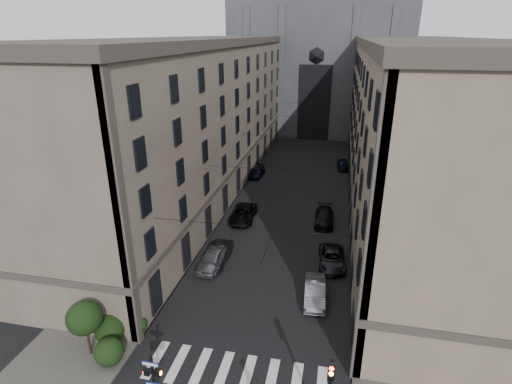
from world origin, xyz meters
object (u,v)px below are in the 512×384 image
Objects in this scene: pedestrian_signal_left at (153,380)px; car_right_midfar at (324,217)px; car_left_midnear at (218,254)px; car_right_far at (343,164)px; car_left_midfar at (243,214)px; car_right_near at (315,292)px; car_right_midnear at (332,258)px; car_left_near at (213,258)px; gothic_tower at (321,41)px; car_left_far at (256,172)px.

pedestrian_signal_left is 0.81× the size of car_right_midfar.
car_left_midnear is 1.11× the size of car_right_far.
car_left_midfar is 1.18× the size of car_right_near.
car_left_near is at bearing -171.17° from car_right_midnear.
car_left_midnear is at bearing 153.45° from car_right_near.
car_right_midnear is (10.31, 2.40, -0.11)m from car_left_near.
car_right_far is at bearing 60.67° from car_left_midfar.
car_left_near is (-4.99, -58.67, -17.01)m from gothic_tower.
car_right_midnear is at bearing -96.90° from car_right_far.
car_left_near is 1.11× the size of car_right_far.
car_left_near is 9.66m from car_right_near.
car_left_midnear reaches higher than car_right_far.
car_left_far is at bearing 107.09° from car_right_near.
gothic_tower is 38.89m from car_left_far.
pedestrian_signal_left is 39.24m from car_left_far.
car_left_far is 0.91× the size of car_right_midfar.
car_left_midfar is 15.47m from car_right_near.
car_right_midfar is at bearing -84.98° from gothic_tower.
car_right_near reaches higher than car_left_far.
car_right_midnear is 8.51m from car_right_midfar.
car_right_midfar is 19.67m from car_right_far.
pedestrian_signal_left reaches higher than car_left_midnear.
car_left_midfar is at bearing -95.39° from gothic_tower.
gothic_tower is 12.83× the size of car_right_near.
car_left_midnear is at bearing 94.52° from pedestrian_signal_left.
car_left_far is at bearing 126.35° from car_right_midfar.
car_right_far is at bearing 30.84° from car_left_far.
car_right_midnear is 28.02m from car_right_far.
car_left_midnear is 10.20m from car_right_midnear.
car_right_near is 0.92× the size of car_right_midnear.
car_left_midnear is 9.70m from car_right_near.
pedestrian_signal_left is 19.40m from car_right_midnear.
car_right_far is at bearing 83.02° from car_right_near.
car_left_midnear is 0.95× the size of car_right_midfar.
car_left_midnear is (-1.23, 15.56, -1.55)m from pedestrian_signal_left.
car_right_far is (12.28, 6.09, 0.06)m from car_left_far.
gothic_tower reaches higher than car_right_midfar.
pedestrian_signal_left is 24.59m from car_left_midfar.
car_left_midfar reaches higher than car_right_midfar.
car_left_midfar is at bearing -122.69° from car_right_far.
pedestrian_signal_left is at bearing -85.47° from car_left_midnear.
pedestrian_signal_left is 14.94m from car_left_near.
car_left_far is at bearing 94.19° from car_left_midfar.
car_right_midnear is at bearing 9.23° from car_left_midnear.
gothic_tower is 59.05m from car_right_midnear.
car_right_far is (6.08, -28.26, -17.09)m from gothic_tower.
car_right_midnear is (10.07, 1.64, -0.09)m from car_left_midnear.
car_left_far is 0.91× the size of car_right_midnear.
car_right_midfar is (8.82, 1.11, -0.03)m from car_left_midfar.
car_left_midnear is 1.04× the size of car_left_far.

